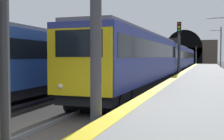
# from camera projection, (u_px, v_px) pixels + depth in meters

# --- Properties ---
(platform_right) EXTENTS (112.00, 4.22, 1.03)m
(platform_right) POSITION_uv_depth(u_px,v_px,m) (194.00, 138.00, 7.03)
(platform_right) COLOR gray
(platform_right) RESTS_ON ground_plane
(platform_right_edge_strip) EXTENTS (112.00, 0.50, 0.01)m
(platform_right_edge_strip) POSITION_uv_depth(u_px,v_px,m) (120.00, 112.00, 7.58)
(platform_right_edge_strip) COLOR yellow
(platform_right_edge_strip) RESTS_ON platform_right
(train_main_approaching) EXTENTS (58.55, 3.13, 4.92)m
(train_main_approaching) POSITION_uv_depth(u_px,v_px,m) (172.00, 58.00, 38.68)
(train_main_approaching) COLOR navy
(train_main_approaching) RESTS_ON ground_plane
(train_adjacent_platform) EXTENTS (42.80, 3.39, 4.83)m
(train_adjacent_platform) POSITION_uv_depth(u_px,v_px,m) (102.00, 59.00, 26.93)
(train_adjacent_platform) COLOR #264C99
(train_adjacent_platform) RESTS_ON ground_plane
(railway_signal_mid) EXTENTS (0.39, 0.38, 5.83)m
(railway_signal_mid) POSITION_uv_depth(u_px,v_px,m) (179.00, 46.00, 28.36)
(railway_signal_mid) COLOR #38383D
(railway_signal_mid) RESTS_ON ground_plane
(railway_signal_far) EXTENTS (0.39, 0.38, 5.09)m
(railway_signal_far) POSITION_uv_depth(u_px,v_px,m) (196.00, 54.00, 71.82)
(railway_signal_far) COLOR #4C4C54
(railway_signal_far) RESTS_ON ground_plane
(tunnel_portal) EXTENTS (2.70, 19.29, 10.80)m
(tunnel_portal) POSITION_uv_depth(u_px,v_px,m) (184.00, 53.00, 89.70)
(tunnel_portal) COLOR #51473D
(tunnel_portal) RESTS_ON ground_plane
(catenary_mast_far) EXTENTS (0.22, 2.02, 7.75)m
(catenary_mast_far) POSITION_uv_depth(u_px,v_px,m) (221.00, 48.00, 51.76)
(catenary_mast_far) COLOR #595B60
(catenary_mast_far) RESTS_ON ground_plane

